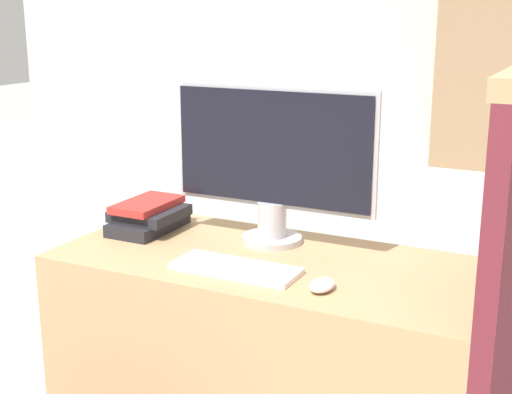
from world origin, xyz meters
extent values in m
cube|color=tan|center=(0.00, 0.29, 0.38)|extent=(1.25, 0.58, 0.76)
cube|color=maroon|center=(0.65, 0.32, 0.64)|extent=(0.05, 0.64, 1.28)
cylinder|color=#B7B7BC|center=(-0.06, 0.43, 0.77)|extent=(0.19, 0.19, 0.02)
cylinder|color=#B7B7BC|center=(-0.06, 0.43, 0.83)|extent=(0.09, 0.09, 0.11)
cube|color=#B7B7BC|center=(-0.06, 0.44, 1.06)|extent=(0.66, 0.01, 0.37)
cube|color=black|center=(-0.06, 0.43, 1.06)|extent=(0.63, 0.02, 0.34)
cube|color=white|center=(-0.04, 0.16, 0.76)|extent=(0.36, 0.14, 0.02)
ellipsoid|color=white|center=(0.23, 0.13, 0.77)|extent=(0.06, 0.10, 0.03)
cube|color=#232328|center=(-0.48, 0.37, 0.78)|extent=(0.16, 0.27, 0.04)
cube|color=#232328|center=(-0.47, 0.37, 0.81)|extent=(0.20, 0.21, 0.03)
cube|color=#B72D28|center=(-0.48, 0.37, 0.84)|extent=(0.14, 0.24, 0.02)
cube|color=#9E7A56|center=(-0.12, 5.39, 1.04)|extent=(1.09, 0.32, 2.09)
camera|label=1|loc=(0.84, -1.48, 1.46)|focal=50.00mm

